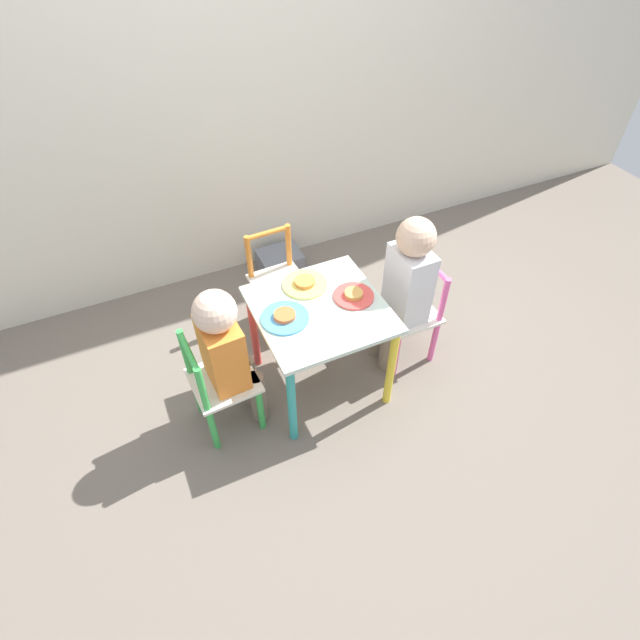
# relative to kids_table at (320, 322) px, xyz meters

# --- Properties ---
(ground_plane) EXTENTS (6.00, 6.00, 0.00)m
(ground_plane) POSITION_rel_kids_table_xyz_m (0.00, 0.00, -0.40)
(ground_plane) COLOR #6B6056
(house_wall) EXTENTS (6.00, 0.06, 2.60)m
(house_wall) POSITION_rel_kids_table_xyz_m (0.00, 1.04, 0.90)
(house_wall) COLOR beige
(house_wall) RESTS_ON ground_plane
(kids_table) EXTENTS (0.53, 0.53, 0.49)m
(kids_table) POSITION_rel_kids_table_xyz_m (0.00, 0.00, 0.00)
(kids_table) COLOR silver
(kids_table) RESTS_ON ground_plane
(chair_pink) EXTENTS (0.26, 0.26, 0.52)m
(chair_pink) POSITION_rel_kids_table_xyz_m (0.47, 0.00, -0.15)
(chair_pink) COLOR silver
(chair_pink) RESTS_ON ground_plane
(chair_green) EXTENTS (0.28, 0.28, 0.52)m
(chair_green) POSITION_rel_kids_table_xyz_m (-0.47, -0.03, -0.15)
(chair_green) COLOR silver
(chair_green) RESTS_ON ground_plane
(chair_orange) EXTENTS (0.27, 0.27, 0.52)m
(chair_orange) POSITION_rel_kids_table_xyz_m (-0.02, 0.47, -0.15)
(chair_orange) COLOR silver
(chair_orange) RESTS_ON ground_plane
(child_right) EXTENTS (0.22, 0.20, 0.79)m
(child_right) POSITION_rel_kids_table_xyz_m (0.41, 0.00, 0.07)
(child_right) COLOR #7A6B5B
(child_right) RESTS_ON ground_plane
(child_left) EXTENTS (0.22, 0.21, 0.74)m
(child_left) POSITION_rel_kids_table_xyz_m (-0.41, -0.02, 0.04)
(child_left) COLOR #7A6B5B
(child_left) RESTS_ON ground_plane
(plate_right) EXTENTS (0.17, 0.17, 0.03)m
(plate_right) POSITION_rel_kids_table_xyz_m (0.16, 0.00, 0.09)
(plate_right) COLOR #E54C47
(plate_right) RESTS_ON kids_table
(plate_left) EXTENTS (0.20, 0.20, 0.03)m
(plate_left) POSITION_rel_kids_table_xyz_m (-0.16, 0.00, 0.09)
(plate_left) COLOR #4C9EE0
(plate_left) RESTS_ON kids_table
(plate_back) EXTENTS (0.20, 0.20, 0.03)m
(plate_back) POSITION_rel_kids_table_xyz_m (0.00, 0.16, 0.09)
(plate_back) COLOR #EADB66
(plate_back) RESTS_ON kids_table
(storage_bin) EXTENTS (0.24, 0.20, 0.12)m
(storage_bin) POSITION_rel_kids_table_xyz_m (0.14, 0.86, -0.34)
(storage_bin) COLOR slate
(storage_bin) RESTS_ON ground_plane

